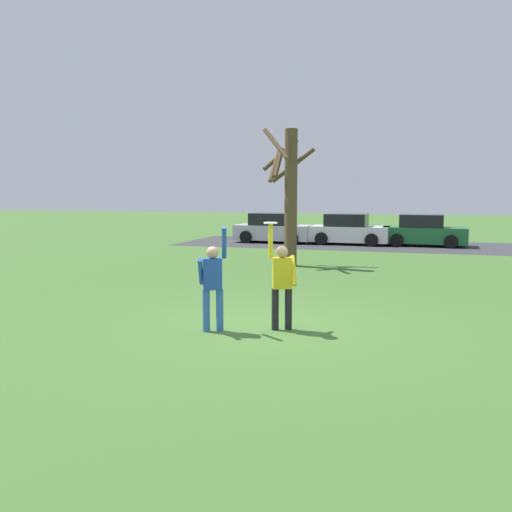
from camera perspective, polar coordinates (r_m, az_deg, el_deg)
ground_plane at (r=10.84m, az=1.07°, el=-7.50°), size 120.00×120.00×0.00m
person_catcher at (r=10.42m, az=2.77°, el=-2.57°), size 0.58×0.49×2.08m
person_defender at (r=10.33m, az=-4.61°, el=-2.68°), size 0.63×0.58×2.04m
frisbee_disc at (r=10.27m, az=1.56°, el=3.53°), size 0.27×0.27×0.02m
parked_car_silver at (r=29.11m, az=1.83°, el=2.88°), size 4.15×2.14×1.59m
parked_car_white at (r=28.44m, az=9.77°, el=2.69°), size 4.15×2.14×1.59m
parked_car_green at (r=28.46m, az=17.36°, el=2.49°), size 4.15×2.14×1.59m
parking_strip at (r=28.42m, az=9.40°, el=1.24°), size 17.14×6.40×0.01m
bare_tree_tall at (r=19.71m, az=3.54°, el=6.88°), size 1.83×2.15×5.00m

